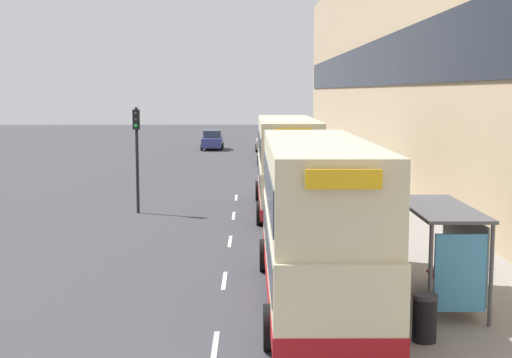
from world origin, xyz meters
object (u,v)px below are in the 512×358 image
(double_decker_bus_ahead, at_px, (287,163))
(litter_bin, at_px, (425,318))
(double_decker_bus_near, at_px, (317,219))
(traffic_light_far_kerb, at_px, (137,142))
(bus_shelter, at_px, (449,238))
(car_2, at_px, (266,142))
(car_0, at_px, (271,134))
(pedestrian_1, at_px, (453,232))
(pedestrian_at_shelter, at_px, (456,240))
(car_1, at_px, (270,153))
(car_3, at_px, (212,140))

(double_decker_bus_ahead, relative_size, litter_bin, 10.00)
(double_decker_bus_near, relative_size, litter_bin, 10.00)
(double_decker_bus_near, relative_size, traffic_light_far_kerb, 2.17)
(litter_bin, bearing_deg, double_decker_bus_ahead, 96.87)
(bus_shelter, bearing_deg, traffic_light_far_kerb, 124.71)
(bus_shelter, bearing_deg, car_2, 94.19)
(car_0, relative_size, pedestrian_1, 2.83)
(car_2, height_order, traffic_light_far_kerb, traffic_light_far_kerb)
(pedestrian_1, distance_m, litter_bin, 8.45)
(pedestrian_at_shelter, height_order, pedestrian_1, pedestrian_1)
(pedestrian_at_shelter, bearing_deg, car_2, 96.33)
(car_0, xyz_separation_m, traffic_light_far_kerb, (-7.31, -46.03, 2.36))
(car_2, bearing_deg, bus_shelter, -85.81)
(double_decker_bus_near, distance_m, litter_bin, 4.09)
(car_1, bearing_deg, car_3, 109.83)
(double_decker_bus_ahead, bearing_deg, car_3, 98.56)
(pedestrian_at_shelter, bearing_deg, car_3, 102.23)
(bus_shelter, relative_size, pedestrian_at_shelter, 2.64)
(car_0, height_order, pedestrian_at_shelter, car_0)
(car_1, bearing_deg, bus_shelter, -84.38)
(car_1, xyz_separation_m, traffic_light_far_kerb, (-6.59, -21.75, 2.38))
(car_0, height_order, car_3, car_3)
(car_2, height_order, litter_bin, car_2)
(bus_shelter, xyz_separation_m, pedestrian_1, (1.61, 5.31, -0.91))
(bus_shelter, bearing_deg, car_3, 99.76)
(double_decker_bus_ahead, bearing_deg, car_1, 90.64)
(double_decker_bus_near, height_order, car_1, double_decker_bus_near)
(car_1, bearing_deg, pedestrian_at_shelter, -81.28)
(litter_bin, bearing_deg, bus_shelter, 65.20)
(car_1, height_order, car_2, car_2)
(car_2, distance_m, pedestrian_at_shelter, 44.96)
(pedestrian_at_shelter, bearing_deg, bus_shelter, -108.64)
(bus_shelter, xyz_separation_m, car_0, (-2.86, 60.72, -0.98))
(bus_shelter, bearing_deg, pedestrian_at_shelter, 71.36)
(car_0, xyz_separation_m, pedestrian_1, (4.47, -55.41, 0.07))
(double_decker_bus_near, bearing_deg, traffic_light_far_kerb, 115.85)
(double_decker_bus_ahead, bearing_deg, car_0, 89.40)
(litter_bin, bearing_deg, pedestrian_at_shelter, 68.88)
(double_decker_bus_near, bearing_deg, double_decker_bus_ahead, 90.18)
(pedestrian_1, bearing_deg, pedestrian_at_shelter, -100.79)
(car_0, relative_size, car_3, 1.10)
(car_0, xyz_separation_m, car_2, (-0.72, -11.93, -0.01))
(pedestrian_1, bearing_deg, traffic_light_far_kerb, 141.50)
(pedestrian_1, bearing_deg, double_decker_bus_near, -135.55)
(double_decker_bus_ahead, xyz_separation_m, pedestrian_at_shelter, (4.72, -10.85, -1.33))
(car_3, height_order, litter_bin, car_3)
(double_decker_bus_near, xyz_separation_m, double_decker_bus_ahead, (-0.05, 14.45, 0.00))
(litter_bin, bearing_deg, car_1, 93.46)
(car_0, distance_m, pedestrian_at_shelter, 56.78)
(bus_shelter, relative_size, car_2, 1.06)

